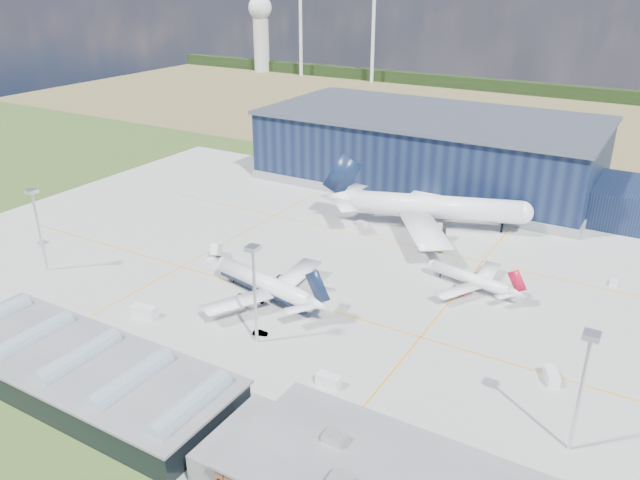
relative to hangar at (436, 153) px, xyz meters
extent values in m
plane|color=#2D481B|center=(-2.81, -94.80, -11.62)|extent=(600.00, 600.00, 0.00)
cube|color=#9D9D98|center=(-2.81, -84.80, -11.59)|extent=(220.00, 160.00, 0.06)
cube|color=#F39F0C|center=(-2.81, -104.80, -11.54)|extent=(180.00, 0.40, 0.02)
cube|color=#F39F0C|center=(-2.81, -59.80, -11.54)|extent=(180.00, 0.40, 0.02)
cube|color=#F39F0C|center=(-32.81, -84.80, -11.54)|extent=(0.40, 120.00, 0.02)
cube|color=#F39F0C|center=(37.19, -84.80, -11.54)|extent=(0.40, 120.00, 0.02)
cube|color=olive|center=(-2.81, 125.20, -11.62)|extent=(600.00, 220.00, 0.01)
cube|color=black|center=(-2.81, 205.20, -7.62)|extent=(600.00, 8.00, 8.00)
cylinder|color=silver|center=(-182.81, 195.20, 23.38)|extent=(2.40, 2.40, 70.00)
cylinder|color=silver|center=(-122.81, 195.20, 23.38)|extent=(2.40, 2.40, 70.00)
cylinder|color=silver|center=(-222.81, 200.20, 8.38)|extent=(12.00, 12.00, 40.00)
sphere|color=white|center=(-222.81, 200.20, 36.38)|extent=(18.00, 18.00, 18.00)
cube|color=black|center=(-2.81, 0.20, 0.88)|extent=(120.00, 60.00, 25.00)
cube|color=gray|center=(-2.81, 0.20, -10.02)|extent=(121.00, 61.00, 3.20)
cube|color=#484E5B|center=(-2.81, 0.20, 13.88)|extent=(122.00, 62.00, 1.20)
cube|color=black|center=(69.19, -4.80, -5.62)|extent=(24.00, 30.00, 12.00)
cube|color=slate|center=(52.19, -154.80, -2.42)|extent=(46.00, 23.00, 0.50)
cube|color=black|center=(52.19, -143.60, -8.62)|extent=(44.00, 0.40, 1.40)
cube|color=black|center=(52.19, -143.60, -5.12)|extent=(44.00, 0.40, 1.40)
cube|color=beige|center=(42.19, -152.80, -1.52)|extent=(3.20, 2.60, 1.60)
cube|color=black|center=(-12.81, -154.80, -8.62)|extent=(65.00, 22.00, 6.00)
cube|color=slate|center=(-12.81, -154.80, -5.42)|extent=(66.00, 23.00, 0.50)
cube|color=slate|center=(27.19, -154.80, -8.62)|extent=(10.00, 18.00, 6.00)
cylinder|color=#92A8B5|center=(-26.81, -154.80, -5.22)|extent=(4.40, 18.00, 4.40)
cylinder|color=#92A8B5|center=(-12.81, -154.80, -5.22)|extent=(4.40, 18.00, 4.40)
cylinder|color=#92A8B5|center=(1.19, -154.80, -5.22)|extent=(4.40, 18.00, 4.40)
cylinder|color=#92A8B5|center=(15.19, -154.80, -5.22)|extent=(4.40, 18.00, 4.40)
cylinder|color=silver|center=(-62.81, -124.80, -0.62)|extent=(0.70, 0.70, 22.00)
cube|color=silver|center=(-62.81, -124.80, 10.88)|extent=(2.60, 2.60, 1.00)
cylinder|color=silver|center=(7.19, -124.80, -0.62)|extent=(0.70, 0.70, 22.00)
cube|color=silver|center=(7.19, -124.80, 10.88)|extent=(2.60, 2.60, 1.00)
cylinder|color=silver|center=(72.19, -124.80, -0.62)|extent=(0.70, 0.70, 22.00)
cube|color=silver|center=(72.19, -124.80, 10.88)|extent=(2.60, 2.60, 1.00)
cube|color=silver|center=(-22.05, -129.24, -10.29)|extent=(6.40, 3.52, 2.65)
cube|color=silver|center=(70.53, -56.10, -10.99)|extent=(2.01, 2.95, 1.26)
cube|color=silver|center=(65.39, -106.61, -10.46)|extent=(4.19, 5.55, 2.31)
cube|color=gold|center=(10.55, -35.08, -10.99)|extent=(1.99, 2.99, 1.26)
cube|color=silver|center=(-3.93, -52.84, -10.92)|extent=(3.61, 2.81, 1.39)
cube|color=silver|center=(28.29, -130.16, -10.46)|extent=(4.83, 2.36, 2.31)
cube|color=silver|center=(-28.06, -95.32, -10.03)|extent=(3.75, 5.35, 3.18)
imported|color=#99999E|center=(6.09, -122.09, -11.06)|extent=(3.56, 2.34, 1.11)
camera|label=1|loc=(77.96, -217.50, 62.96)|focal=35.00mm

